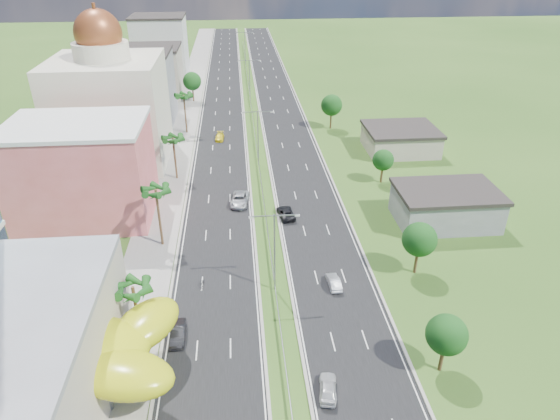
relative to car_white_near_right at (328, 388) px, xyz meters
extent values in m
plane|color=#2D5119|center=(-3.87, 7.01, -0.75)|extent=(500.00, 500.00, 0.00)
cube|color=black|center=(-11.37, 97.01, -0.73)|extent=(11.00, 260.00, 0.04)
cube|color=black|center=(3.63, 97.01, -0.73)|extent=(11.00, 260.00, 0.04)
cube|color=gray|center=(-20.87, 97.01, -0.69)|extent=(7.00, 260.00, 0.12)
cube|color=gray|center=(-3.87, 79.01, -0.13)|extent=(0.08, 216.00, 0.28)
cube|color=gray|center=(-3.87, 181.01, -0.40)|extent=(0.10, 0.12, 0.70)
cylinder|color=gray|center=(-3.87, 17.01, 4.75)|extent=(0.20, 0.20, 11.00)
cube|color=gray|center=(-5.31, 17.01, 10.05)|extent=(2.88, 0.12, 0.12)
cube|color=gray|center=(-2.43, 17.01, 10.05)|extent=(2.88, 0.12, 0.12)
cube|color=silver|center=(-6.59, 17.01, 9.95)|extent=(0.60, 0.25, 0.18)
cube|color=silver|center=(-1.15, 17.01, 9.95)|extent=(0.60, 0.25, 0.18)
cylinder|color=gray|center=(-3.87, 57.01, 4.75)|extent=(0.20, 0.20, 11.00)
cube|color=gray|center=(-5.31, 57.01, 10.05)|extent=(2.88, 0.12, 0.12)
cube|color=gray|center=(-2.43, 57.01, 10.05)|extent=(2.88, 0.12, 0.12)
cube|color=silver|center=(-6.59, 57.01, 9.95)|extent=(0.60, 0.25, 0.18)
cube|color=silver|center=(-1.15, 57.01, 9.95)|extent=(0.60, 0.25, 0.18)
cylinder|color=gray|center=(-3.87, 102.01, 4.75)|extent=(0.20, 0.20, 11.00)
cube|color=gray|center=(-5.31, 102.01, 10.05)|extent=(2.88, 0.12, 0.12)
cube|color=gray|center=(-2.43, 102.01, 10.05)|extent=(2.88, 0.12, 0.12)
cube|color=silver|center=(-6.59, 102.01, 9.95)|extent=(0.60, 0.25, 0.18)
cube|color=silver|center=(-1.15, 102.01, 9.95)|extent=(0.60, 0.25, 0.18)
cylinder|color=gray|center=(-3.87, 147.01, 4.75)|extent=(0.20, 0.20, 11.00)
cube|color=gray|center=(-5.31, 147.01, 10.05)|extent=(2.88, 0.12, 0.12)
cube|color=gray|center=(-2.43, 147.01, 10.05)|extent=(2.88, 0.12, 0.12)
cube|color=silver|center=(-6.59, 147.01, 9.95)|extent=(0.60, 0.25, 0.18)
cube|color=silver|center=(-1.15, 147.01, 9.95)|extent=(0.60, 0.25, 0.18)
cylinder|color=gray|center=(-27.87, 5.01, 1.25)|extent=(0.50, 0.50, 4.00)
cylinder|color=gray|center=(-20.87, 0.01, 1.25)|extent=(0.50, 0.50, 4.00)
cylinder|color=gray|center=(-18.87, 5.01, 1.25)|extent=(0.50, 0.50, 4.00)
cube|color=#D15756|center=(-31.87, 39.01, 6.75)|extent=(20.00, 15.00, 15.00)
cube|color=beige|center=(-31.87, 62.01, 9.25)|extent=(20.00, 20.00, 20.00)
cylinder|color=beige|center=(-31.87, 62.01, 20.75)|extent=(10.00, 10.00, 3.00)
sphere|color=brown|center=(-31.87, 62.01, 23.75)|extent=(8.40, 8.40, 8.40)
cube|color=gray|center=(-30.87, 87.01, 7.25)|extent=(16.00, 15.00, 16.00)
cube|color=#BAAD99|center=(-30.87, 109.01, 5.75)|extent=(16.00, 15.00, 13.00)
cube|color=silver|center=(-30.87, 132.01, 8.25)|extent=(16.00, 15.00, 18.00)
cube|color=gray|center=(24.13, 32.01, 1.75)|extent=(15.00, 10.00, 5.00)
cube|color=#BAAD99|center=(26.13, 62.01, 1.45)|extent=(14.00, 12.00, 4.40)
cylinder|color=#47301C|center=(-19.37, 9.01, 3.00)|extent=(0.36, 0.36, 7.50)
cylinder|color=#47301C|center=(-19.37, 29.01, 3.75)|extent=(0.36, 0.36, 9.00)
cylinder|color=#47301C|center=(-19.37, 52.01, 3.25)|extent=(0.36, 0.36, 8.00)
cylinder|color=#47301C|center=(-19.37, 77.01, 3.65)|extent=(0.36, 0.36, 8.80)
cylinder|color=#47301C|center=(-19.37, 102.01, 1.70)|extent=(0.40, 0.40, 4.90)
sphere|color=#194D18|center=(-19.37, 102.01, 4.85)|extent=(4.90, 4.90, 4.90)
cylinder|color=#47301C|center=(12.13, 2.01, 1.35)|extent=(0.40, 0.40, 4.20)
sphere|color=#194D18|center=(12.13, 2.01, 4.05)|extent=(4.20, 4.20, 4.20)
cylinder|color=#47301C|center=(15.13, 19.01, 1.52)|extent=(0.40, 0.40, 4.55)
sphere|color=#194D18|center=(15.13, 19.01, 4.45)|extent=(4.55, 4.55, 4.55)
cylinder|color=#47301C|center=(18.13, 47.01, 1.17)|extent=(0.40, 0.40, 3.85)
sphere|color=#194D18|center=(18.13, 47.01, 3.65)|extent=(3.85, 3.85, 3.85)
cylinder|color=#47301C|center=(14.13, 77.01, 1.70)|extent=(0.40, 0.40, 4.90)
sphere|color=#194D18|center=(14.13, 77.01, 4.85)|extent=(4.90, 4.90, 4.90)
imported|color=black|center=(-15.34, 9.09, 0.02)|extent=(1.58, 4.47, 1.47)
imported|color=#A4A7AC|center=(-7.89, 40.75, 0.10)|extent=(3.49, 6.16, 1.62)
imported|color=yellow|center=(-11.76, 71.74, -0.08)|extent=(2.05, 4.48, 1.27)
imported|color=silver|center=(0.00, 0.00, 0.00)|extent=(2.36, 4.41, 1.43)
imported|color=#B8BAC1|center=(3.75, 16.96, -0.07)|extent=(1.54, 3.98, 1.29)
imported|color=black|center=(-0.59, 35.69, -0.01)|extent=(3.02, 5.32, 1.40)
imported|color=black|center=(-13.10, 18.50, -0.18)|extent=(0.76, 1.73, 1.07)
camera|label=1|loc=(-7.77, -33.92, 38.74)|focal=32.00mm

